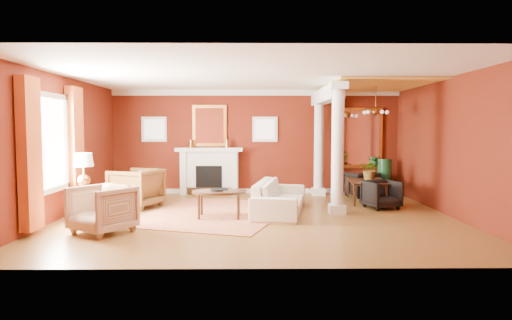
{
  "coord_description": "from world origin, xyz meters",
  "views": [
    {
      "loc": [
        -0.13,
        -9.33,
        1.83
      ],
      "look_at": [
        -0.03,
        0.41,
        1.15
      ],
      "focal_mm": 32.0,
      "sensor_mm": 36.0,
      "label": 1
    }
  ],
  "objects_px": {
    "armchair_stripe": "(102,207)",
    "coffee_table": "(219,193)",
    "dining_table": "(367,184)",
    "side_table": "(84,176)",
    "sofa": "(280,192)",
    "armchair_leopard": "(136,186)"
  },
  "relations": [
    {
      "from": "sofa",
      "to": "coffee_table",
      "type": "height_order",
      "value": "sofa"
    },
    {
      "from": "armchair_stripe",
      "to": "dining_table",
      "type": "relative_size",
      "value": 0.58
    },
    {
      "from": "sofa",
      "to": "dining_table",
      "type": "distance_m",
      "value": 2.7
    },
    {
      "from": "sofa",
      "to": "coffee_table",
      "type": "xyz_separation_m",
      "value": [
        -1.27,
        -0.52,
        0.05
      ]
    },
    {
      "from": "sofa",
      "to": "armchair_stripe",
      "type": "bearing_deg",
      "value": 130.04
    },
    {
      "from": "coffee_table",
      "to": "dining_table",
      "type": "xyz_separation_m",
      "value": [
        3.53,
        1.99,
        -0.07
      ]
    },
    {
      "from": "armchair_stripe",
      "to": "coffee_table",
      "type": "height_order",
      "value": "armchair_stripe"
    },
    {
      "from": "coffee_table",
      "to": "side_table",
      "type": "relative_size",
      "value": 0.84
    },
    {
      "from": "coffee_table",
      "to": "side_table",
      "type": "height_order",
      "value": "side_table"
    },
    {
      "from": "armchair_stripe",
      "to": "side_table",
      "type": "height_order",
      "value": "side_table"
    },
    {
      "from": "coffee_table",
      "to": "dining_table",
      "type": "relative_size",
      "value": 0.71
    },
    {
      "from": "armchair_leopard",
      "to": "side_table",
      "type": "height_order",
      "value": "side_table"
    },
    {
      "from": "coffee_table",
      "to": "dining_table",
      "type": "distance_m",
      "value": 4.05
    },
    {
      "from": "armchair_leopard",
      "to": "dining_table",
      "type": "xyz_separation_m",
      "value": [
        5.54,
        0.74,
        -0.06
      ]
    },
    {
      "from": "sofa",
      "to": "side_table",
      "type": "distance_m",
      "value": 4.05
    },
    {
      "from": "sofa",
      "to": "armchair_stripe",
      "type": "distance_m",
      "value": 3.71
    },
    {
      "from": "sofa",
      "to": "dining_table",
      "type": "xyz_separation_m",
      "value": [
        2.26,
        1.47,
        -0.03
      ]
    },
    {
      "from": "side_table",
      "to": "dining_table",
      "type": "height_order",
      "value": "side_table"
    },
    {
      "from": "dining_table",
      "to": "coffee_table",
      "type": "bearing_deg",
      "value": 125.08
    },
    {
      "from": "coffee_table",
      "to": "side_table",
      "type": "distance_m",
      "value": 2.74
    },
    {
      "from": "sofa",
      "to": "armchair_leopard",
      "type": "relative_size",
      "value": 2.39
    },
    {
      "from": "sofa",
      "to": "armchair_stripe",
      "type": "height_order",
      "value": "sofa"
    }
  ]
}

